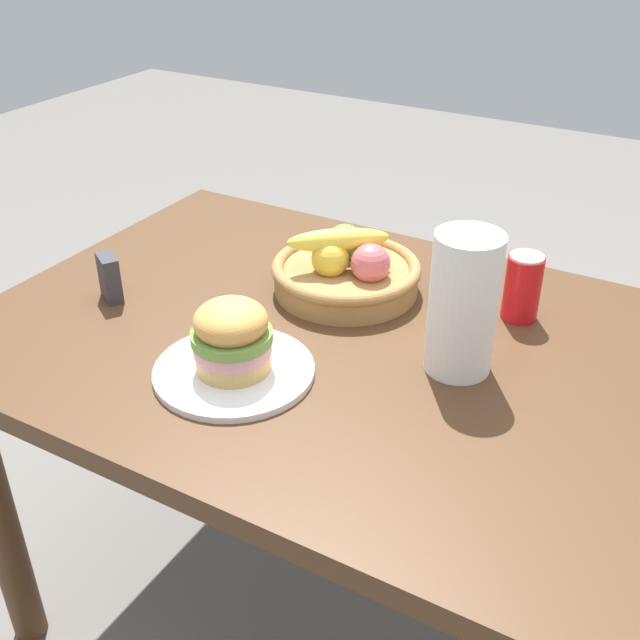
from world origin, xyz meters
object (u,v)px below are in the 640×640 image
(plate, at_px, (234,371))
(napkin_holder, at_px, (110,278))
(soda_can, at_px, (523,287))
(paper_towel_roll, at_px, (463,304))
(sandwich, at_px, (232,336))
(fruit_basket, at_px, (346,270))

(plate, distance_m, napkin_holder, 0.36)
(plate, bearing_deg, soda_can, 49.56)
(paper_towel_roll, distance_m, napkin_holder, 0.67)
(paper_towel_roll, bearing_deg, soda_can, 79.16)
(sandwich, height_order, napkin_holder, sandwich)
(sandwich, height_order, paper_towel_roll, paper_towel_roll)
(sandwich, distance_m, soda_can, 0.54)
(plate, height_order, soda_can, soda_can)
(fruit_basket, xyz_separation_m, napkin_holder, (-0.38, -0.25, 0.00))
(plate, bearing_deg, paper_towel_roll, 32.85)
(soda_can, relative_size, fruit_basket, 0.43)
(fruit_basket, relative_size, napkin_holder, 3.22)
(sandwich, height_order, soda_can, sandwich)
(fruit_basket, height_order, napkin_holder, fruit_basket)
(sandwich, distance_m, fruit_basket, 0.35)
(plate, relative_size, soda_can, 2.10)
(plate, distance_m, fruit_basket, 0.35)
(soda_can, height_order, napkin_holder, soda_can)
(fruit_basket, bearing_deg, plate, -94.08)
(plate, height_order, napkin_holder, napkin_holder)
(sandwich, xyz_separation_m, paper_towel_roll, (0.31, 0.20, 0.05))
(plate, relative_size, fruit_basket, 0.91)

